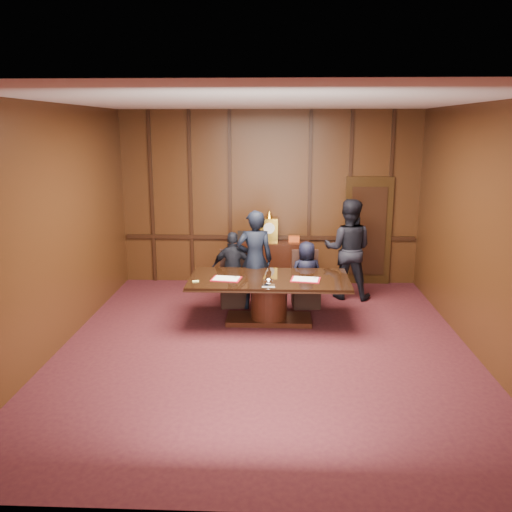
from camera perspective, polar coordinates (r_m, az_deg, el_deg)
The scene contains 13 objects.
room at distance 7.70m, azimuth 1.50°, elevation 2.65°, with size 7.00×7.04×3.50m.
sideboard at distance 11.02m, azimuth 1.39°, elevation -0.61°, with size 1.60×0.45×1.54m.
conference_table at distance 8.93m, azimuth 1.38°, elevation -3.85°, with size 2.62×1.32×0.76m.
folder_left at distance 8.78m, azimuth -3.15°, elevation -2.40°, with size 0.50×0.39×0.02m.
folder_right at distance 8.77m, azimuth 5.24°, elevation -2.47°, with size 0.50×0.40×0.02m.
inkstand at distance 8.41m, azimuth 1.33°, elevation -2.78°, with size 0.20×0.14×0.12m.
notepad at distance 8.69m, azimuth -6.37°, elevation -2.66°, with size 0.10×0.07×0.01m, color #DCDA6B.
chair_left at distance 9.86m, azimuth -2.34°, elevation -3.49°, with size 0.54×0.54×0.99m.
chair_right at distance 9.84m, azimuth 5.25°, elevation -3.57°, with size 0.52×0.52×0.99m.
signatory_left at distance 9.68m, azimuth -2.38°, elevation -1.42°, with size 0.80×0.33×1.36m, color black.
signatory_right at distance 9.68m, azimuth 5.32°, elevation -1.96°, with size 0.59×0.38×1.20m, color black.
witness_left at distance 9.52m, azimuth -0.14°, elevation -0.42°, with size 0.64×0.42×1.77m, color black.
witness_right at distance 10.24m, azimuth 9.66°, elevation 0.72°, with size 0.91×0.71×1.88m, color black.
Camera 1 is at (0.18, -7.43, 3.17)m, focal length 38.00 mm.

